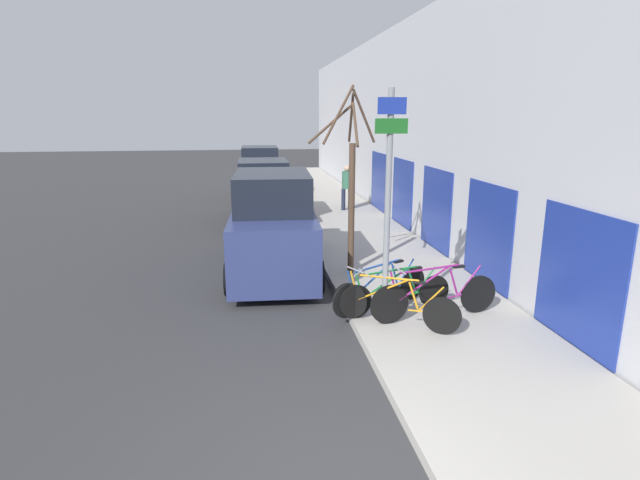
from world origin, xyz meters
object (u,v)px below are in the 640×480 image
object	(u,v)px
bicycle_0	(394,304)
bicycle_3	(382,289)
parked_car_0	(273,228)
signpost	(388,202)
street_tree	(351,186)
parked_car_2	(260,175)
bicycle_1	(435,296)
bicycle_2	(396,293)
parked_car_1	(264,194)
pedestrian_near	(347,184)

from	to	relation	value
bicycle_0	bicycle_3	world-z (taller)	bicycle_3
parked_car_0	bicycle_3	bearing A→B (deg)	-55.13
signpost	bicycle_0	world-z (taller)	signpost
street_tree	bicycle_3	bearing A→B (deg)	-86.30
parked_car_2	bicycle_1	bearing A→B (deg)	-79.11
bicycle_1	bicycle_3	bearing A→B (deg)	45.19
bicycle_2	bicycle_0	bearing A→B (deg)	149.23
parked_car_0	parked_car_1	size ratio (longest dim) A/B	1.09
bicycle_2	bicycle_3	distance (m)	0.32
bicycle_0	bicycle_3	xyz separation A→B (m)	(-0.00, 0.80, 0.00)
bicycle_2	parked_car_2	bearing A→B (deg)	-3.52
pedestrian_near	street_tree	distance (m)	7.83
pedestrian_near	parked_car_2	bearing A→B (deg)	-72.10
signpost	bicycle_3	xyz separation A→B (m)	(0.13, 0.68, -1.74)
bicycle_2	street_tree	xyz separation A→B (m)	(-0.34, 2.47, 1.61)
bicycle_1	bicycle_3	world-z (taller)	bicycle_1
signpost	bicycle_2	world-z (taller)	signpost
bicycle_0	street_tree	world-z (taller)	street_tree
signpost	street_tree	distance (m)	2.90
parked_car_1	street_tree	distance (m)	6.89
signpost	pedestrian_near	size ratio (longest dim) A/B	2.33
parked_car_1	parked_car_2	world-z (taller)	parked_car_2
parked_car_2	pedestrian_near	bearing A→B (deg)	-53.63
bicycle_1	parked_car_1	distance (m)	9.77
bicycle_1	pedestrian_near	distance (m)	10.47
bicycle_2	street_tree	size ratio (longest dim) A/B	0.53
bicycle_1	pedestrian_near	bearing A→B (deg)	-11.10
bicycle_2	bicycle_3	size ratio (longest dim) A/B	1.08
parked_car_0	parked_car_2	world-z (taller)	parked_car_0
pedestrian_near	parked_car_0	bearing A→B (deg)	48.12
bicycle_1	parked_car_2	world-z (taller)	parked_car_2
parked_car_2	signpost	bearing A→B (deg)	-82.69
bicycle_3	parked_car_0	bearing A→B (deg)	4.81
parked_car_2	street_tree	xyz separation A→B (m)	(1.61, -12.00, 1.10)
signpost	bicycle_3	world-z (taller)	signpost
parked_car_2	pedestrian_near	size ratio (longest dim) A/B	2.49
bicycle_0	pedestrian_near	xyz separation A→B (m)	(1.34, 10.64, 0.59)
pedestrian_near	parked_car_1	bearing A→B (deg)	0.76
bicycle_0	parked_car_0	xyz separation A→B (m)	(-1.82, 3.73, 0.57)
bicycle_2	parked_car_1	world-z (taller)	parked_car_1
bicycle_0	parked_car_0	distance (m)	4.19
signpost	street_tree	xyz separation A→B (m)	(-0.01, 2.90, -0.14)
pedestrian_near	signpost	bearing A→B (deg)	64.65
bicycle_3	parked_car_1	xyz separation A→B (m)	(-1.81, 8.81, 0.46)
bicycle_0	pedestrian_near	distance (m)	10.74
bicycle_2	pedestrian_near	distance (m)	10.18
signpost	pedestrian_near	xyz separation A→B (m)	(1.47, 10.52, -1.15)
bicycle_2	parked_car_1	xyz separation A→B (m)	(-2.01, 9.06, 0.47)
bicycle_1	bicycle_2	bearing A→B (deg)	52.26
signpost	bicycle_2	distance (m)	1.83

